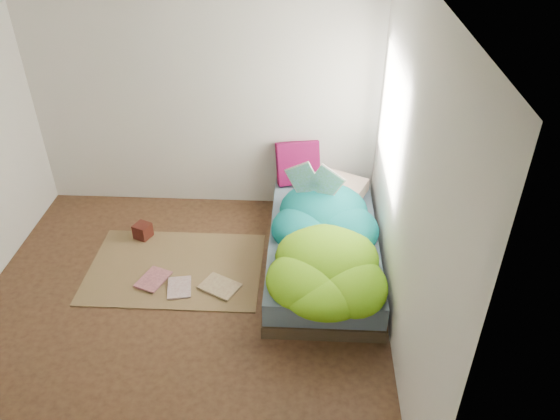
# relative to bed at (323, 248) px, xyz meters

# --- Properties ---
(ground) EXTENTS (3.50, 3.50, 0.00)m
(ground) POSITION_rel_bed_xyz_m (-1.22, -0.72, -0.17)
(ground) COLOR #3D2517
(ground) RESTS_ON ground
(room_walls) EXTENTS (3.54, 3.54, 2.62)m
(room_walls) POSITION_rel_bed_xyz_m (-1.21, -0.71, 1.46)
(room_walls) COLOR silver
(room_walls) RESTS_ON ground
(bed) EXTENTS (1.00, 2.00, 0.34)m
(bed) POSITION_rel_bed_xyz_m (0.00, 0.00, 0.00)
(bed) COLOR #3C3220
(bed) RESTS_ON ground
(duvet) EXTENTS (0.96, 1.84, 0.34)m
(duvet) POSITION_rel_bed_xyz_m (0.00, -0.22, 0.34)
(duvet) COLOR #08777B
(duvet) RESTS_ON bed
(rug) EXTENTS (1.60, 1.10, 0.01)m
(rug) POSITION_rel_bed_xyz_m (-1.37, -0.17, -0.16)
(rug) COLOR brown
(rug) RESTS_ON ground
(pillow_floral) EXTENTS (0.71, 0.61, 0.14)m
(pillow_floral) POSITION_rel_bed_xyz_m (0.11, 0.70, 0.24)
(pillow_floral) COLOR white
(pillow_floral) RESTS_ON bed
(pillow_magenta) EXTENTS (0.46, 0.24, 0.44)m
(pillow_magenta) POSITION_rel_bed_xyz_m (-0.26, 0.91, 0.39)
(pillow_magenta) COLOR #540530
(pillow_magenta) RESTS_ON bed
(open_book) EXTENTS (0.46, 0.22, 0.27)m
(open_book) POSITION_rel_bed_xyz_m (-0.10, 0.29, 0.65)
(open_book) COLOR #2B8433
(open_book) RESTS_ON duvet
(wooden_box) EXTENTS (0.20, 0.20, 0.15)m
(wooden_box) POSITION_rel_bed_xyz_m (-1.79, 0.29, -0.08)
(wooden_box) COLOR #3B160D
(wooden_box) RESTS_ON rug
(floor_book_a) EXTENTS (0.25, 0.31, 0.02)m
(floor_book_a) POSITION_rel_bed_xyz_m (-1.37, -0.48, -0.15)
(floor_book_a) COLOR silver
(floor_book_a) RESTS_ON rug
(floor_book_b) EXTENTS (0.32, 0.36, 0.03)m
(floor_book_b) POSITION_rel_bed_xyz_m (-1.64, -0.33, -0.14)
(floor_book_b) COLOR #D07884
(floor_book_b) RESTS_ON rug
(floor_book_c) EXTENTS (0.41, 0.37, 0.03)m
(floor_book_c) POSITION_rel_bed_xyz_m (-0.97, -0.53, -0.14)
(floor_book_c) COLOR tan
(floor_book_c) RESTS_ON rug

